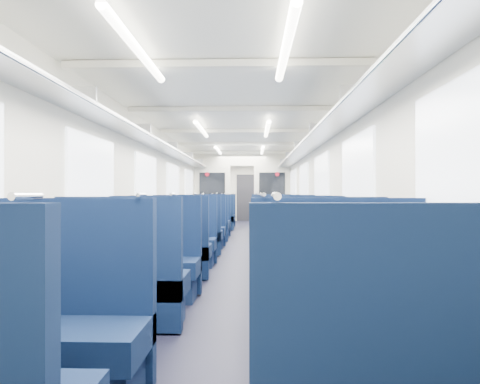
{
  "coord_description": "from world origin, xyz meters",
  "views": [
    {
      "loc": [
        0.3,
        -9.7,
        1.19
      ],
      "look_at": [
        -0.04,
        2.05,
        1.23
      ],
      "focal_mm": 32.3,
      "sensor_mm": 36.0,
      "label": 1
    }
  ],
  "objects_px": {
    "seat_23": "(268,217)",
    "seat_15": "(276,231)",
    "seat_5": "(315,292)",
    "seat_7": "(299,267)",
    "seat_12": "(194,236)",
    "seat_14": "(201,231)",
    "seat_2": "(57,336)",
    "seat_3": "(341,332)",
    "bulkhead": "(242,192)",
    "seat_17": "(274,227)",
    "seat_8": "(172,252)",
    "seat_18": "(211,224)",
    "seat_4": "(125,286)",
    "seat_22": "(220,217)",
    "seat_13": "(280,236)",
    "seat_16": "(207,227)",
    "seat_20": "(217,219)",
    "seat_19": "(272,223)",
    "seat_11": "(284,243)",
    "end_door": "(245,198)",
    "seat_6": "(153,266)",
    "seat_10": "(184,243)",
    "seat_9": "(290,252)"
  },
  "relations": [
    {
      "from": "seat_10",
      "to": "seat_16",
      "type": "relative_size",
      "value": 1.0
    },
    {
      "from": "seat_7",
      "to": "seat_8",
      "type": "xyz_separation_m",
      "value": [
        -1.66,
        1.15,
        0.0
      ]
    },
    {
      "from": "seat_8",
      "to": "seat_18",
      "type": "bearing_deg",
      "value": 90.0
    },
    {
      "from": "seat_7",
      "to": "seat_9",
      "type": "bearing_deg",
      "value": 90.0
    },
    {
      "from": "end_door",
      "to": "seat_12",
      "type": "xyz_separation_m",
      "value": [
        -0.83,
        -10.34,
        -0.63
      ]
    },
    {
      "from": "seat_3",
      "to": "seat_5",
      "type": "height_order",
      "value": "same"
    },
    {
      "from": "seat_13",
      "to": "seat_15",
      "type": "height_order",
      "value": "same"
    },
    {
      "from": "seat_4",
      "to": "seat_22",
      "type": "relative_size",
      "value": 1.0
    },
    {
      "from": "seat_4",
      "to": "seat_19",
      "type": "height_order",
      "value": "same"
    },
    {
      "from": "seat_12",
      "to": "seat_17",
      "type": "relative_size",
      "value": 1.0
    },
    {
      "from": "seat_16",
      "to": "seat_17",
      "type": "height_order",
      "value": "same"
    },
    {
      "from": "seat_11",
      "to": "seat_12",
      "type": "distance_m",
      "value": 1.98
    },
    {
      "from": "seat_18",
      "to": "bulkhead",
      "type": "bearing_deg",
      "value": 49.57
    },
    {
      "from": "seat_2",
      "to": "seat_7",
      "type": "distance_m",
      "value": 2.91
    },
    {
      "from": "seat_12",
      "to": "seat_14",
      "type": "xyz_separation_m",
      "value": [
        0.0,
        1.12,
        0.0
      ]
    },
    {
      "from": "bulkhead",
      "to": "seat_2",
      "type": "bearing_deg",
      "value": -94.66
    },
    {
      "from": "seat_20",
      "to": "seat_11",
      "type": "bearing_deg",
      "value": -75.98
    },
    {
      "from": "seat_20",
      "to": "seat_5",
      "type": "bearing_deg",
      "value": -80.8
    },
    {
      "from": "seat_3",
      "to": "bulkhead",
      "type": "bearing_deg",
      "value": 94.71
    },
    {
      "from": "seat_3",
      "to": "seat_6",
      "type": "bearing_deg",
      "value": 125.85
    },
    {
      "from": "seat_11",
      "to": "seat_15",
      "type": "xyz_separation_m",
      "value": [
        0.0,
        2.33,
        0.0
      ]
    },
    {
      "from": "seat_2",
      "to": "seat_15",
      "type": "bearing_deg",
      "value": 76.82
    },
    {
      "from": "seat_8",
      "to": "seat_16",
      "type": "xyz_separation_m",
      "value": [
        0.0,
        4.63,
        0.0
      ]
    },
    {
      "from": "seat_5",
      "to": "seat_7",
      "type": "height_order",
      "value": "same"
    },
    {
      "from": "seat_6",
      "to": "seat_23",
      "type": "bearing_deg",
      "value": 80.7
    },
    {
      "from": "seat_2",
      "to": "seat_17",
      "type": "distance_m",
      "value": 8.31
    },
    {
      "from": "seat_11",
      "to": "seat_4",
      "type": "bearing_deg",
      "value": -115.8
    },
    {
      "from": "seat_20",
      "to": "seat_8",
      "type": "bearing_deg",
      "value": -90.0
    },
    {
      "from": "seat_5",
      "to": "seat_18",
      "type": "relative_size",
      "value": 1.0
    },
    {
      "from": "bulkhead",
      "to": "seat_15",
      "type": "height_order",
      "value": "bulkhead"
    },
    {
      "from": "end_door",
      "to": "seat_6",
      "type": "relative_size",
      "value": 1.67
    },
    {
      "from": "seat_8",
      "to": "seat_4",
      "type": "bearing_deg",
      "value": -90.0
    },
    {
      "from": "bulkhead",
      "to": "seat_13",
      "type": "xyz_separation_m",
      "value": [
        0.83,
        -4.27,
        -0.86
      ]
    },
    {
      "from": "seat_12",
      "to": "seat_19",
      "type": "distance_m",
      "value": 3.88
    },
    {
      "from": "seat_7",
      "to": "seat_3",
      "type": "bearing_deg",
      "value": -90.0
    },
    {
      "from": "seat_16",
      "to": "bulkhead",
      "type": "bearing_deg",
      "value": 67.46
    },
    {
      "from": "seat_3",
      "to": "seat_9",
      "type": "distance_m",
      "value": 3.44
    },
    {
      "from": "seat_13",
      "to": "seat_19",
      "type": "xyz_separation_m",
      "value": [
        0.0,
        3.43,
        0.0
      ]
    },
    {
      "from": "bulkhead",
      "to": "seat_18",
      "type": "distance_m",
      "value": 1.54
    },
    {
      "from": "seat_5",
      "to": "seat_9",
      "type": "height_order",
      "value": "same"
    },
    {
      "from": "seat_20",
      "to": "seat_7",
      "type": "bearing_deg",
      "value": -79.56
    },
    {
      "from": "end_door",
      "to": "seat_12",
      "type": "distance_m",
      "value": 10.39
    },
    {
      "from": "seat_3",
      "to": "seat_10",
      "type": "bearing_deg",
      "value": 110.25
    },
    {
      "from": "seat_17",
      "to": "seat_22",
      "type": "bearing_deg",
      "value": 110.8
    },
    {
      "from": "seat_12",
      "to": "seat_17",
      "type": "distance_m",
      "value": 2.84
    },
    {
      "from": "seat_16",
      "to": "seat_18",
      "type": "bearing_deg",
      "value": 90.0
    },
    {
      "from": "seat_23",
      "to": "seat_15",
      "type": "bearing_deg",
      "value": -90.0
    },
    {
      "from": "seat_18",
      "to": "seat_22",
      "type": "bearing_deg",
      "value": 90.0
    },
    {
      "from": "seat_10",
      "to": "seat_23",
      "type": "relative_size",
      "value": 1.0
    },
    {
      "from": "seat_12",
      "to": "seat_2",
      "type": "bearing_deg",
      "value": -90.0
    }
  ]
}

